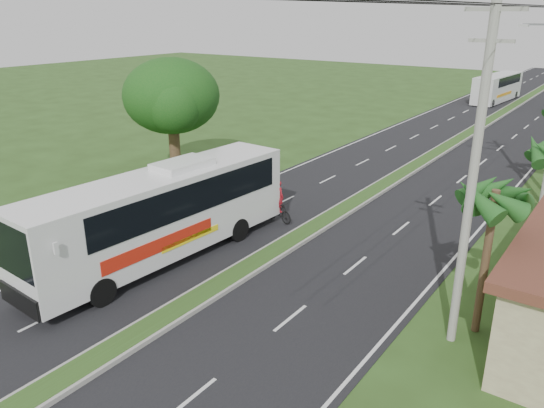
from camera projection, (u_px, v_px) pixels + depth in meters
The scene contains 11 objects.
ground at pixel (215, 290), 20.48m from camera, with size 180.00×180.00×0.00m, color #2A4419.
road_asphalt at pixel (410, 170), 35.83m from camera, with size 14.00×160.00×0.02m, color black.
median_strip at pixel (410, 169), 35.80m from camera, with size 1.20×160.00×0.18m.
lane_edge_left at pixel (323, 156), 39.46m from camera, with size 0.12×160.00×0.01m, color silver.
lane_edge_right at pixel (515, 188), 32.20m from camera, with size 0.12×160.00×0.01m, color silver.
palm_verge_a at pixel (495, 198), 16.28m from camera, with size 2.40×2.40×5.45m.
shade_tree at pixel (170, 98), 33.01m from camera, with size 6.30×6.00×7.54m.
utility_pole_a at pixel (473, 174), 15.47m from camera, with size 1.60×0.28×11.00m.
coach_bus_main at pixel (163, 209), 22.37m from camera, with size 3.40×12.90×4.13m.
coach_bus_far at pixel (498, 86), 62.58m from camera, with size 3.19×10.92×3.14m.
motorcyclist at pixel (279, 207), 26.88m from camera, with size 1.90×0.96×2.19m.
Camera 1 is at (12.24, -13.51, 10.15)m, focal length 35.00 mm.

